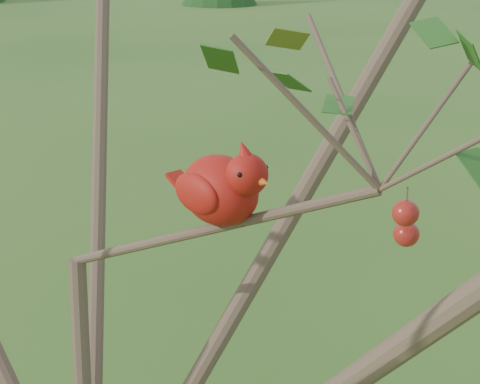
{
  "coord_description": "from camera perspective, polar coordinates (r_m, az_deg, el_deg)",
  "views": [
    {
      "loc": [
        0.78,
        -0.97,
        2.56
      ],
      "look_at": [
        0.32,
        0.05,
        2.16
      ],
      "focal_mm": 55.0,
      "sensor_mm": 36.0,
      "label": 1
    }
  ],
  "objects": [
    {
      "name": "cardinal",
      "position": [
        1.22,
        -1.32,
        0.33
      ],
      "size": [
        0.24,
        0.16,
        0.17
      ],
      "rotation": [
        0.0,
        0.0,
        -0.41
      ],
      "color": "#A81B0E",
      "rests_on": "ground"
    },
    {
      "name": "crabapple_tree",
      "position": [
        1.29,
        -13.64,
        -0.96
      ],
      "size": [
        2.35,
        2.05,
        2.95
      ],
      "color": "#463426",
      "rests_on": "ground"
    }
  ]
}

